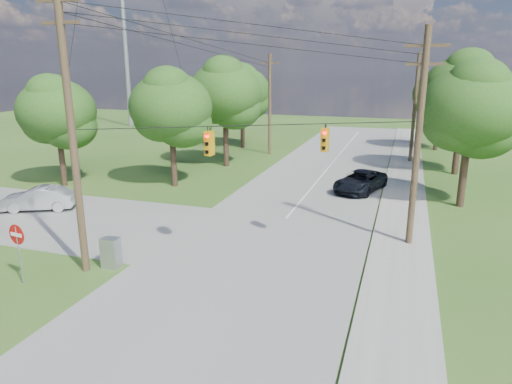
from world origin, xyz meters
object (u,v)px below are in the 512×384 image
(pole_sw, at_px, (71,129))
(car_main_north, at_px, (360,181))
(control_cabinet, at_px, (111,253))
(pole_north_w, at_px, (270,104))
(do_not_enter_sign, at_px, (18,241))
(pole_ne, at_px, (418,137))
(car_cross_silver, at_px, (38,199))
(pole_north_e, at_px, (415,107))

(pole_sw, xyz_separation_m, car_main_north, (10.10, 17.35, -5.46))
(control_cabinet, bearing_deg, car_main_north, 58.61)
(pole_north_w, distance_m, do_not_enter_sign, 31.65)
(pole_sw, bearing_deg, pole_north_w, 90.77)
(pole_ne, relative_size, do_not_enter_sign, 4.10)
(car_cross_silver, xyz_separation_m, control_cabinet, (9.43, -5.83, -0.06))
(car_main_north, height_order, do_not_enter_sign, do_not_enter_sign)
(pole_north_w, distance_m, car_main_north, 16.72)
(car_cross_silver, xyz_separation_m, do_not_enter_sign, (6.85, -8.29, 1.09))
(pole_north_e, xyz_separation_m, pole_north_w, (-13.90, 0.00, 0.00))
(control_cabinet, bearing_deg, car_cross_silver, 145.62)
(pole_north_w, bearing_deg, pole_sw, -89.23)
(car_cross_silver, bearing_deg, control_cabinet, 33.29)
(car_cross_silver, bearing_deg, pole_ne, 68.06)
(do_not_enter_sign, bearing_deg, control_cabinet, 51.30)
(pole_sw, bearing_deg, do_not_enter_sign, -131.83)
(pole_north_e, relative_size, car_main_north, 1.89)
(pole_ne, bearing_deg, pole_sw, -150.62)
(pole_sw, bearing_deg, pole_north_e, 65.48)
(pole_north_w, relative_size, car_cross_silver, 2.26)
(pole_sw, distance_m, do_not_enter_sign, 5.04)
(pole_north_e, relative_size, pole_north_w, 1.00)
(pole_sw, relative_size, pole_north_e, 1.20)
(pole_sw, height_order, do_not_enter_sign, pole_sw)
(pole_north_w, xyz_separation_m, control_cabinet, (1.32, -29.00, -4.43))
(do_not_enter_sign, bearing_deg, car_main_north, 66.19)
(car_cross_silver, height_order, control_cabinet, car_cross_silver)
(pole_north_e, height_order, car_main_north, pole_north_e)
(pole_ne, distance_m, car_cross_silver, 22.54)
(pole_ne, xyz_separation_m, car_cross_silver, (-22.02, -1.17, -4.70))
(pole_sw, relative_size, pole_north_w, 1.20)
(pole_north_e, distance_m, car_cross_silver, 32.26)
(car_cross_silver, height_order, do_not_enter_sign, do_not_enter_sign)
(pole_north_e, distance_m, do_not_enter_sign, 35.08)
(pole_north_e, bearing_deg, car_cross_silver, -133.54)
(pole_north_e, distance_m, car_main_north, 13.45)
(pole_ne, height_order, pole_north_e, pole_ne)
(control_cabinet, distance_m, do_not_enter_sign, 3.75)
(pole_sw, bearing_deg, car_cross_silver, 142.93)
(do_not_enter_sign, bearing_deg, pole_ne, 39.63)
(pole_sw, relative_size, control_cabinet, 8.59)
(pole_north_e, height_order, pole_north_w, same)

